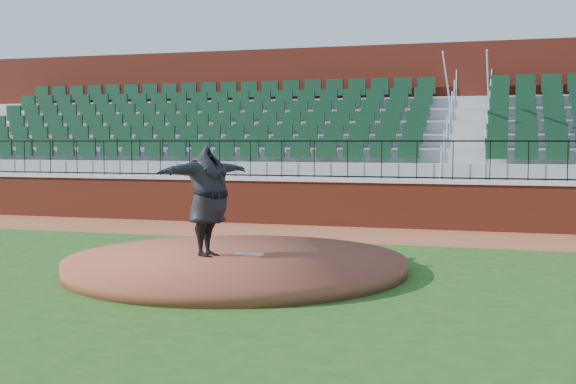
{
  "coord_description": "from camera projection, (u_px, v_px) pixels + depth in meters",
  "views": [
    {
      "loc": [
        4.19,
        -12.34,
        2.31
      ],
      "look_at": [
        0.0,
        1.5,
        1.3
      ],
      "focal_mm": 45.95,
      "sensor_mm": 36.0,
      "label": 1
    }
  ],
  "objects": [
    {
      "name": "ground",
      "position": [
        264.0,
        270.0,
        13.15
      ],
      "size": [
        90.0,
        90.0,
        0.0
      ],
      "primitive_type": "plane",
      "color": "#1F4A15",
      "rests_on": "ground"
    },
    {
      "name": "warning_track",
      "position": [
        333.0,
        233.0,
        18.31
      ],
      "size": [
        34.0,
        3.2,
        0.01
      ],
      "primitive_type": "cube",
      "color": "brown",
      "rests_on": "ground"
    },
    {
      "name": "field_wall",
      "position": [
        347.0,
        204.0,
        19.79
      ],
      "size": [
        34.0,
        0.35,
        1.2
      ],
      "primitive_type": "cube",
      "color": "maroon",
      "rests_on": "ground"
    },
    {
      "name": "wall_cap",
      "position": [
        347.0,
        180.0,
        19.75
      ],
      "size": [
        34.0,
        0.45,
        0.1
      ],
      "primitive_type": "cube",
      "color": "#B7B7B7",
      "rests_on": "field_wall"
    },
    {
      "name": "wall_railing",
      "position": [
        347.0,
        160.0,
        19.71
      ],
      "size": [
        34.0,
        0.05,
        1.0
      ],
      "primitive_type": null,
      "color": "black",
      "rests_on": "wall_cap"
    },
    {
      "name": "seating_stands",
      "position": [
        367.0,
        141.0,
        22.28
      ],
      "size": [
        34.0,
        5.1,
        4.6
      ],
      "primitive_type": null,
      "color": "gray",
      "rests_on": "ground"
    },
    {
      "name": "concourse_wall",
      "position": [
        382.0,
        128.0,
        24.92
      ],
      "size": [
        34.0,
        0.5,
        5.5
      ],
      "primitive_type": "cube",
      "color": "maroon",
      "rests_on": "ground"
    },
    {
      "name": "pitchers_mound",
      "position": [
        236.0,
        264.0,
        13.08
      ],
      "size": [
        6.03,
        6.03,
        0.25
      ],
      "primitive_type": "cylinder",
      "color": "brown",
      "rests_on": "ground"
    },
    {
      "name": "pitching_rubber",
      "position": [
        249.0,
        254.0,
        13.26
      ],
      "size": [
        0.52,
        0.14,
        0.03
      ],
      "primitive_type": "cube",
      "rotation": [
        0.0,
        0.0,
        0.02
      ],
      "color": "silver",
      "rests_on": "pitchers_mound"
    },
    {
      "name": "pitcher",
      "position": [
        209.0,
        201.0,
        13.09
      ],
      "size": [
        1.26,
        2.51,
        1.97
      ],
      "primitive_type": "imported",
      "rotation": [
        0.0,
        0.0,
        1.31
      ],
      "color": "black",
      "rests_on": "pitchers_mound"
    }
  ]
}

